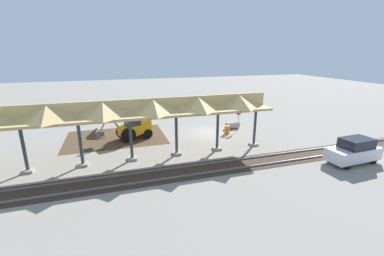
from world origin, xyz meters
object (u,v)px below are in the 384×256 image
object	(u,v)px
distant_parked_car	(354,151)
traffic_barrel	(227,130)
concrete_pipe	(232,125)
stop_sign	(239,115)
backhoe	(133,126)

from	to	relation	value
distant_parked_car	traffic_barrel	bearing A→B (deg)	-57.15
concrete_pipe	traffic_barrel	xyz separation A→B (m)	(1.44, 1.61, 0.06)
concrete_pipe	traffic_barrel	size ratio (longest dim) A/B	1.74
stop_sign	backhoe	world-z (taller)	backhoe
backhoe	concrete_pipe	bearing A→B (deg)	-179.03
backhoe	traffic_barrel	distance (m)	9.64
stop_sign	concrete_pipe	world-z (taller)	stop_sign
traffic_barrel	concrete_pipe	bearing A→B (deg)	-131.71
backhoe	concrete_pipe	size ratio (longest dim) A/B	3.44
stop_sign	concrete_pipe	bearing A→B (deg)	-70.86
backhoe	traffic_barrel	bearing A→B (deg)	171.46
concrete_pipe	traffic_barrel	distance (m)	2.16
stop_sign	distant_parked_car	bearing A→B (deg)	113.34
concrete_pipe	traffic_barrel	bearing A→B (deg)	48.29
stop_sign	traffic_barrel	distance (m)	2.33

